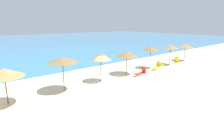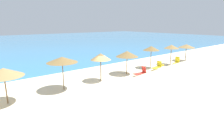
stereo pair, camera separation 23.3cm
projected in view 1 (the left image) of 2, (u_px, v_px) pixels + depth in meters
The scene contains 14 objects.
ground_plane at pixel (112, 84), 16.83m from camera, with size 160.00×160.00×0.00m, color beige.
sea_water at pixel (8, 43), 50.55m from camera, with size 160.00×77.28×0.01m, color teal.
dune_ridge at pixel (209, 84), 12.08m from camera, with size 44.94×6.48×3.07m, color beige.
beach_umbrella_2 at pixel (4, 73), 12.06m from camera, with size 2.57×2.57×2.56m.
beach_umbrella_3 at pixel (62, 60), 14.71m from camera, with size 2.52×2.52×2.81m.
beach_umbrella_4 at pixel (101, 57), 17.14m from camera, with size 1.94×1.94×2.71m.
beach_umbrella_5 at pixel (127, 54), 19.63m from camera, with size 2.44×2.44×2.55m.
beach_umbrella_6 at pixel (151, 48), 22.32m from camera, with size 2.01×2.01×2.74m.
beach_umbrella_7 at pixel (171, 47), 24.18m from camera, with size 1.98×1.98×2.68m.
beach_umbrella_8 at pixel (185, 46), 26.76m from camera, with size 2.39×2.39×2.46m.
lounge_chair_0 at pixel (157, 66), 21.80m from camera, with size 1.55×0.79×1.02m.
lounge_chair_1 at pixel (175, 62), 23.91m from camera, with size 1.44×0.90×1.18m.
lounge_chair_2 at pixel (141, 72), 19.23m from camera, with size 1.43×0.75×0.99m.
beach_ball at pixel (162, 65), 23.79m from camera, with size 0.26×0.26×0.26m, color yellow.
Camera 1 is at (-10.25, -12.29, 5.46)m, focal length 29.05 mm.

